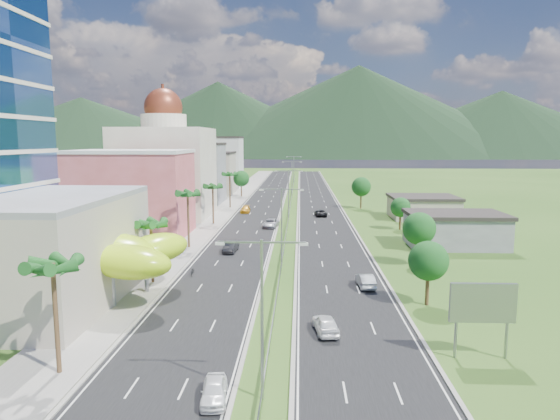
# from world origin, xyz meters

# --- Properties ---
(ground) EXTENTS (500.00, 500.00, 0.00)m
(ground) POSITION_xyz_m (0.00, 0.00, 0.00)
(ground) COLOR #2D5119
(ground) RESTS_ON ground
(road_left) EXTENTS (11.00, 260.00, 0.04)m
(road_left) POSITION_xyz_m (-7.50, 90.00, 0.02)
(road_left) COLOR black
(road_left) RESTS_ON ground
(road_right) EXTENTS (11.00, 260.00, 0.04)m
(road_right) POSITION_xyz_m (7.50, 90.00, 0.02)
(road_right) COLOR black
(road_right) RESTS_ON ground
(sidewalk_left) EXTENTS (7.00, 260.00, 0.12)m
(sidewalk_left) POSITION_xyz_m (-17.00, 90.00, 0.06)
(sidewalk_left) COLOR gray
(sidewalk_left) RESTS_ON ground
(median_guardrail) EXTENTS (0.10, 216.06, 0.76)m
(median_guardrail) POSITION_xyz_m (0.00, 71.99, 0.62)
(median_guardrail) COLOR gray
(median_guardrail) RESTS_ON ground
(streetlight_median_a) EXTENTS (6.04, 0.25, 11.00)m
(streetlight_median_a) POSITION_xyz_m (0.00, -25.00, 6.75)
(streetlight_median_a) COLOR gray
(streetlight_median_a) RESTS_ON ground
(streetlight_median_b) EXTENTS (6.04, 0.25, 11.00)m
(streetlight_median_b) POSITION_xyz_m (0.00, 10.00, 6.75)
(streetlight_median_b) COLOR gray
(streetlight_median_b) RESTS_ON ground
(streetlight_median_c) EXTENTS (6.04, 0.25, 11.00)m
(streetlight_median_c) POSITION_xyz_m (0.00, 50.00, 6.75)
(streetlight_median_c) COLOR gray
(streetlight_median_c) RESTS_ON ground
(streetlight_median_d) EXTENTS (6.04, 0.25, 11.00)m
(streetlight_median_d) POSITION_xyz_m (0.00, 95.00, 6.75)
(streetlight_median_d) COLOR gray
(streetlight_median_d) RESTS_ON ground
(streetlight_median_e) EXTENTS (6.04, 0.25, 11.00)m
(streetlight_median_e) POSITION_xyz_m (0.00, 140.00, 6.75)
(streetlight_median_e) COLOR gray
(streetlight_median_e) RESTS_ON ground
(lime_canopy) EXTENTS (18.00, 15.00, 7.40)m
(lime_canopy) POSITION_xyz_m (-20.00, -4.00, 4.99)
(lime_canopy) COLOR #B6EA16
(lime_canopy) RESTS_ON ground
(pink_shophouse) EXTENTS (20.00, 15.00, 15.00)m
(pink_shophouse) POSITION_xyz_m (-28.00, 32.00, 7.50)
(pink_shophouse) COLOR #BF504E
(pink_shophouse) RESTS_ON ground
(domed_building) EXTENTS (20.00, 20.00, 28.70)m
(domed_building) POSITION_xyz_m (-28.00, 55.00, 11.35)
(domed_building) COLOR beige
(domed_building) RESTS_ON ground
(midrise_grey) EXTENTS (16.00, 15.00, 16.00)m
(midrise_grey) POSITION_xyz_m (-27.00, 80.00, 8.00)
(midrise_grey) COLOR slate
(midrise_grey) RESTS_ON ground
(midrise_beige) EXTENTS (16.00, 15.00, 13.00)m
(midrise_beige) POSITION_xyz_m (-27.00, 102.00, 6.50)
(midrise_beige) COLOR #B2A793
(midrise_beige) RESTS_ON ground
(midrise_white) EXTENTS (16.00, 15.00, 18.00)m
(midrise_white) POSITION_xyz_m (-27.00, 125.00, 9.00)
(midrise_white) COLOR silver
(midrise_white) RESTS_ON ground
(billboard) EXTENTS (5.20, 0.35, 6.20)m
(billboard) POSITION_xyz_m (17.00, -18.00, 4.42)
(billboard) COLOR gray
(billboard) RESTS_ON ground
(shed_near) EXTENTS (15.00, 10.00, 5.00)m
(shed_near) POSITION_xyz_m (28.00, 25.00, 2.50)
(shed_near) COLOR slate
(shed_near) RESTS_ON ground
(shed_far) EXTENTS (14.00, 12.00, 4.40)m
(shed_far) POSITION_xyz_m (30.00, 55.00, 2.20)
(shed_far) COLOR #B2A793
(shed_far) RESTS_ON ground
(palm_tree_a) EXTENTS (3.60, 3.60, 9.10)m
(palm_tree_a) POSITION_xyz_m (-15.50, -22.00, 8.02)
(palm_tree_a) COLOR #47301C
(palm_tree_a) RESTS_ON ground
(palm_tree_b) EXTENTS (3.60, 3.60, 8.10)m
(palm_tree_b) POSITION_xyz_m (-15.50, 2.00, 7.06)
(palm_tree_b) COLOR #47301C
(palm_tree_b) RESTS_ON ground
(palm_tree_c) EXTENTS (3.60, 3.60, 9.60)m
(palm_tree_c) POSITION_xyz_m (-15.50, 22.00, 8.50)
(palm_tree_c) COLOR #47301C
(palm_tree_c) RESTS_ON ground
(palm_tree_d) EXTENTS (3.60, 3.60, 8.60)m
(palm_tree_d) POSITION_xyz_m (-15.50, 45.00, 7.54)
(palm_tree_d) COLOR #47301C
(palm_tree_d) RESTS_ON ground
(palm_tree_e) EXTENTS (3.60, 3.60, 9.40)m
(palm_tree_e) POSITION_xyz_m (-15.50, 70.00, 8.31)
(palm_tree_e) COLOR #47301C
(palm_tree_e) RESTS_ON ground
(leafy_tree_lfar) EXTENTS (4.90, 4.90, 8.05)m
(leafy_tree_lfar) POSITION_xyz_m (-15.50, 95.00, 5.58)
(leafy_tree_lfar) COLOR #47301C
(leafy_tree_lfar) RESTS_ON ground
(leafy_tree_ra) EXTENTS (4.20, 4.20, 6.90)m
(leafy_tree_ra) POSITION_xyz_m (16.00, -5.00, 4.78)
(leafy_tree_ra) COLOR #47301C
(leafy_tree_ra) RESTS_ON ground
(leafy_tree_rb) EXTENTS (4.55, 4.55, 7.47)m
(leafy_tree_rb) POSITION_xyz_m (19.00, 12.00, 5.18)
(leafy_tree_rb) COLOR #47301C
(leafy_tree_rb) RESTS_ON ground
(leafy_tree_rc) EXTENTS (3.85, 3.85, 6.33)m
(leafy_tree_rc) POSITION_xyz_m (22.00, 40.00, 4.37)
(leafy_tree_rc) COLOR #47301C
(leafy_tree_rc) RESTS_ON ground
(leafy_tree_rd) EXTENTS (4.90, 4.90, 8.05)m
(leafy_tree_rd) POSITION_xyz_m (18.00, 70.00, 5.58)
(leafy_tree_rd) COLOR #47301C
(leafy_tree_rd) RESTS_ON ground
(mountain_ridge) EXTENTS (860.00, 140.00, 90.00)m
(mountain_ridge) POSITION_xyz_m (60.00, 450.00, 0.00)
(mountain_ridge) COLOR black
(mountain_ridge) RESTS_ON ground
(car_white_near_left) EXTENTS (2.11, 4.35, 1.43)m
(car_white_near_left) POSITION_xyz_m (-3.20, -25.49, 0.76)
(car_white_near_left) COLOR white
(car_white_near_left) RESTS_ON road_left
(car_dark_left) EXTENTS (2.10, 5.11, 1.65)m
(car_dark_left) POSITION_xyz_m (-8.27, 19.16, 0.86)
(car_dark_left) COLOR black
(car_dark_left) RESTS_ON road_left
(car_silver_mid_left) EXTENTS (3.37, 6.16, 1.64)m
(car_silver_mid_left) POSITION_xyz_m (-3.31, 41.45, 0.86)
(car_silver_mid_left) COLOR #A1A2A9
(car_silver_mid_left) RESTS_ON road_left
(car_yellow_far_left) EXTENTS (2.32, 5.42, 1.56)m
(car_yellow_far_left) POSITION_xyz_m (-10.62, 61.39, 0.82)
(car_yellow_far_left) COLOR #C48817
(car_yellow_far_left) RESTS_ON road_left
(car_white_near_right) EXTENTS (2.59, 4.98, 1.62)m
(car_white_near_right) POSITION_xyz_m (4.86, -13.21, 0.85)
(car_white_near_right) COLOR white
(car_white_near_right) RESTS_ON road_right
(car_silver_right) EXTENTS (2.06, 4.95, 1.59)m
(car_silver_right) POSITION_xyz_m (10.31, 1.16, 0.84)
(car_silver_right) COLOR #A4A7AC
(car_silver_right) RESTS_ON road_right
(car_dark_far_right) EXTENTS (2.85, 5.51, 1.48)m
(car_dark_far_right) POSITION_xyz_m (7.23, 56.71, 0.78)
(car_dark_far_right) COLOR black
(car_dark_far_right) RESTS_ON road_right
(motorcycle) EXTENTS (0.82, 2.06, 1.29)m
(motorcycle) POSITION_xyz_m (-11.38, 5.62, 0.68)
(motorcycle) COLOR black
(motorcycle) RESTS_ON road_left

